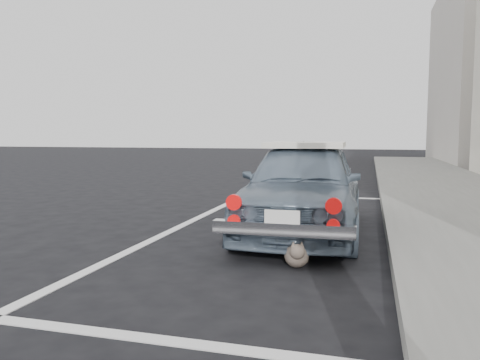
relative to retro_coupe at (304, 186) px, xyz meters
name	(u,v)px	position (x,y,z in m)	size (l,w,h in m)	color
ground	(143,306)	(-0.78, -2.93, -0.60)	(80.00, 80.00, 0.00)	black
pline_rear	(179,342)	(-0.28, -3.43, -0.60)	(3.00, 0.12, 0.01)	silver
pline_front	(314,197)	(-0.28, 3.57, -0.60)	(3.00, 0.12, 0.01)	silver
pline_side	(184,224)	(-1.68, 0.07, -0.60)	(0.12, 7.00, 0.01)	silver
retro_coupe	(304,186)	(0.00, 0.00, 0.00)	(1.49, 3.54, 1.19)	slate
cat	(297,254)	(0.16, -1.62, -0.47)	(0.30, 0.53, 0.29)	#736757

